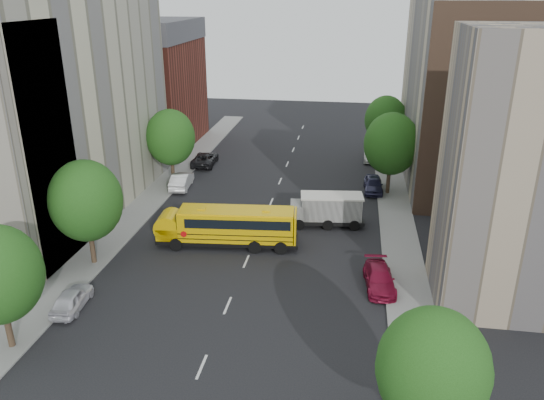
% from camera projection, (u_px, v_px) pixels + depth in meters
% --- Properties ---
extents(ground, '(120.00, 120.00, 0.00)m').
position_uv_depth(ground, '(251.00, 249.00, 41.13)').
color(ground, black).
rests_on(ground, ground).
extents(sidewalk_left, '(3.00, 80.00, 0.12)m').
position_uv_depth(sidewalk_left, '(136.00, 215.00, 47.35)').
color(sidewalk_left, slate).
rests_on(sidewalk_left, ground).
extents(sidewalk_right, '(3.00, 80.00, 0.12)m').
position_uv_depth(sidewalk_right, '(398.00, 231.00, 44.06)').
color(sidewalk_right, slate).
rests_on(sidewalk_right, ground).
extents(lane_markings, '(0.15, 64.00, 0.01)m').
position_uv_depth(lane_markings, '(271.00, 202.00, 50.32)').
color(lane_markings, silver).
rests_on(lane_markings, ground).
extents(building_left_cream, '(10.00, 26.00, 20.00)m').
position_uv_depth(building_left_cream, '(57.00, 99.00, 45.54)').
color(building_left_cream, beige).
rests_on(building_left_cream, ground).
extents(building_left_redbrick, '(10.00, 15.00, 13.00)m').
position_uv_depth(building_left_redbrick, '(153.00, 94.00, 67.04)').
color(building_left_redbrick, maroon).
rests_on(building_left_redbrick, ground).
extents(building_right_near, '(10.00, 7.00, 17.00)m').
position_uv_depth(building_right_near, '(534.00, 176.00, 31.30)').
color(building_right_near, tan).
rests_on(building_right_near, ground).
extents(building_right_far, '(10.00, 22.00, 18.00)m').
position_uv_depth(building_right_far, '(462.00, 94.00, 53.62)').
color(building_right_far, '#B8AB8F').
rests_on(building_right_far, ground).
extents(building_right_sidewall, '(10.10, 0.30, 18.00)m').
position_uv_depth(building_right_sidewall, '(485.00, 117.00, 43.52)').
color(building_right_sidewall, brown).
rests_on(building_right_sidewall, ground).
extents(street_tree_1, '(5.12, 5.12, 7.90)m').
position_uv_depth(street_tree_1, '(86.00, 201.00, 37.20)').
color(street_tree_1, '#38281C').
rests_on(street_tree_1, ground).
extents(street_tree_2, '(4.99, 4.99, 7.71)m').
position_uv_depth(street_tree_2, '(170.00, 137.00, 53.79)').
color(street_tree_2, '#38281C').
rests_on(street_tree_2, ground).
extents(street_tree_3, '(4.61, 4.61, 7.11)m').
position_uv_depth(street_tree_3, '(433.00, 370.00, 21.38)').
color(street_tree_3, '#38281C').
rests_on(street_tree_3, ground).
extents(street_tree_4, '(5.25, 5.25, 8.10)m').
position_uv_depth(street_tree_4, '(391.00, 144.00, 50.55)').
color(street_tree_4, '#38281C').
rests_on(street_tree_4, ground).
extents(street_tree_5, '(4.86, 4.86, 7.51)m').
position_uv_depth(street_tree_5, '(386.00, 120.00, 61.72)').
color(street_tree_5, '#38281C').
rests_on(street_tree_5, ground).
extents(school_bus, '(11.21, 3.51, 3.11)m').
position_uv_depth(school_bus, '(227.00, 225.00, 41.19)').
color(school_bus, black).
rests_on(school_bus, ground).
extents(safari_truck, '(6.68, 3.06, 2.77)m').
position_uv_depth(safari_truck, '(326.00, 209.00, 44.84)').
color(safari_truck, black).
rests_on(safari_truck, ground).
extents(parked_car_0, '(1.90, 4.05, 1.34)m').
position_uv_depth(parked_car_0, '(72.00, 299.00, 33.27)').
color(parked_car_0, silver).
rests_on(parked_car_0, ground).
extents(parked_car_1, '(2.12, 4.92, 1.58)m').
position_uv_depth(parked_car_1, '(182.00, 180.00, 53.68)').
color(parked_car_1, silver).
rests_on(parked_car_1, ground).
extents(parked_car_2, '(2.70, 5.37, 1.46)m').
position_uv_depth(parked_car_2, '(205.00, 159.00, 60.83)').
color(parked_car_2, black).
rests_on(parked_car_2, ground).
extents(parked_car_3, '(2.34, 4.79, 1.34)m').
position_uv_depth(parked_car_3, '(379.00, 278.00, 35.64)').
color(parked_car_3, maroon).
rests_on(parked_car_3, ground).
extents(parked_car_4, '(1.92, 4.53, 1.53)m').
position_uv_depth(parked_car_4, '(373.00, 184.00, 52.70)').
color(parked_car_4, '#2D2D4E').
rests_on(parked_car_4, ground).
extents(parked_car_5, '(1.75, 4.77, 1.56)m').
position_uv_depth(parked_car_5, '(371.00, 154.00, 62.48)').
color(parked_car_5, '#A9A9A3').
rests_on(parked_car_5, ground).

